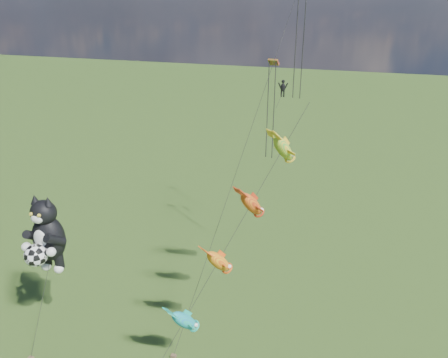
% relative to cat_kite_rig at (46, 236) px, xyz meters
% --- Properties ---
extents(ground, '(300.00, 300.00, 0.00)m').
position_rel_cat_kite_rig_xyz_m(ground, '(-5.64, -0.13, -9.39)').
color(ground, '#1E3E0F').
extents(cat_kite_rig, '(2.97, 4.32, 12.42)m').
position_rel_cat_kite_rig_xyz_m(cat_kite_rig, '(0.00, 0.00, 0.00)').
color(cat_kite_rig, brown).
rests_on(cat_kite_rig, ground).
extents(fish_windsock_rig, '(8.40, 13.70, 18.17)m').
position_rel_cat_kite_rig_xyz_m(fish_windsock_rig, '(13.00, 3.24, 0.81)').
color(fish_windsock_rig, brown).
rests_on(fish_windsock_rig, ground).
extents(parafoil_rig, '(6.20, 16.77, 27.01)m').
position_rel_cat_kite_rig_xyz_m(parafoil_rig, '(13.37, 15.04, 9.05)').
color(parafoil_rig, brown).
rests_on(parafoil_rig, ground).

